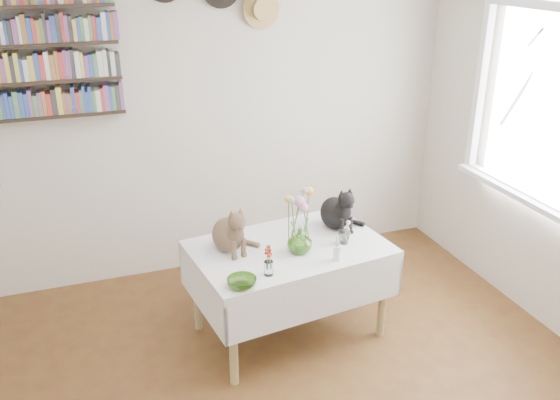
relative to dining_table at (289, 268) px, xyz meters
name	(u,v)px	position (x,y,z in m)	size (l,w,h in m)	color
room	(320,246)	(-0.26, -1.09, 0.75)	(4.08, 4.58, 2.58)	brown
window	(550,126)	(1.70, -0.29, 0.89)	(0.12, 1.52, 1.32)	white
dining_table	(289,268)	(0.00, 0.00, 0.00)	(1.34, 0.95, 0.67)	white
tabby_cat	(228,226)	(-0.39, 0.09, 0.33)	(0.22, 0.28, 0.33)	brown
black_cat	(336,205)	(0.40, 0.16, 0.33)	(0.22, 0.28, 0.33)	black
flower_vase	(300,241)	(0.03, -0.10, 0.25)	(0.16, 0.16, 0.17)	#7CB848
green_bowl	(242,282)	(-0.43, -0.38, 0.19)	(0.17, 0.17, 0.05)	#7CB848
drinking_glass	(344,237)	(0.35, -0.08, 0.21)	(0.09, 0.09, 0.08)	white
candlestick	(337,252)	(0.21, -0.27, 0.22)	(0.05, 0.05, 0.17)	white
berry_jar	(269,260)	(-0.24, -0.30, 0.26)	(0.06, 0.06, 0.22)	white
porcelain_figurine	(348,228)	(0.43, 0.03, 0.21)	(0.06, 0.06, 0.11)	white
flower_bouquet	(299,203)	(0.03, -0.09, 0.51)	(0.17, 0.12, 0.39)	#4C7233
bookshelf_unit	(41,50)	(-1.36, 1.07, 1.34)	(1.00, 0.16, 0.91)	black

